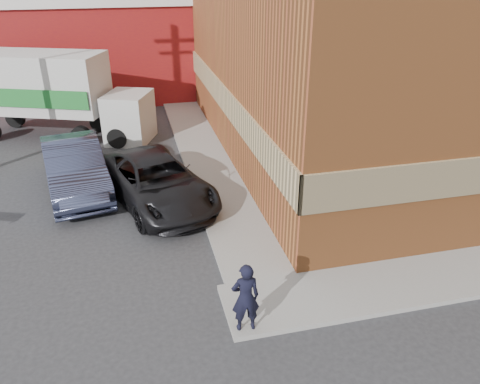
{
  "coord_description": "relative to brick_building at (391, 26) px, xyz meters",
  "views": [
    {
      "loc": [
        -2.08,
        -8.85,
        7.09
      ],
      "look_at": [
        0.57,
        2.09,
        1.47
      ],
      "focal_mm": 35.0,
      "sensor_mm": 36.0,
      "label": 1
    }
  ],
  "objects": [
    {
      "name": "ground",
      "position": [
        -8.5,
        -9.0,
        -4.68
      ],
      "size": [
        90.0,
        90.0,
        0.0
      ],
      "primitive_type": "plane",
      "color": "#28282B",
      "rests_on": "ground"
    },
    {
      "name": "brick_building",
      "position": [
        0.0,
        0.0,
        0.0
      ],
      "size": [
        14.25,
        18.25,
        9.36
      ],
      "color": "#945026",
      "rests_on": "ground"
    },
    {
      "name": "sidewalk_west",
      "position": [
        -7.9,
        0.0,
        -4.62
      ],
      "size": [
        1.8,
        18.0,
        0.12
      ],
      "primitive_type": "cube",
      "color": "gray",
      "rests_on": "ground"
    },
    {
      "name": "warehouse",
      "position": [
        -14.5,
        11.0,
        -1.87
      ],
      "size": [
        16.3,
        8.3,
        5.6
      ],
      "color": "maroon",
      "rests_on": "ground"
    },
    {
      "name": "man",
      "position": [
        -8.7,
        -10.55,
        -3.76
      ],
      "size": [
        0.6,
        0.41,
        1.6
      ],
      "primitive_type": "imported",
      "rotation": [
        0.0,
        0.0,
        3.1
      ],
      "color": "black",
      "rests_on": "sidewalk_south"
    },
    {
      "name": "sedan",
      "position": [
        -12.58,
        -2.58,
        -3.83
      ],
      "size": [
        2.7,
        5.43,
        1.71
      ],
      "primitive_type": "imported",
      "rotation": [
        0.0,
        0.0,
        0.18
      ],
      "color": "#2E334D",
      "rests_on": "ground"
    },
    {
      "name": "suv_a",
      "position": [
        -10.0,
        -4.15,
        -3.94
      ],
      "size": [
        4.01,
        5.87,
        1.49
      ],
      "primitive_type": "imported",
      "rotation": [
        0.0,
        0.0,
        0.31
      ],
      "color": "black",
      "rests_on": "ground"
    },
    {
      "name": "box_truck",
      "position": [
        -13.6,
        3.18,
        -2.59
      ],
      "size": [
        7.62,
        4.74,
        3.62
      ],
      "rotation": [
        0.0,
        0.0,
        -0.38
      ],
      "color": "beige",
      "rests_on": "ground"
    }
  ]
}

